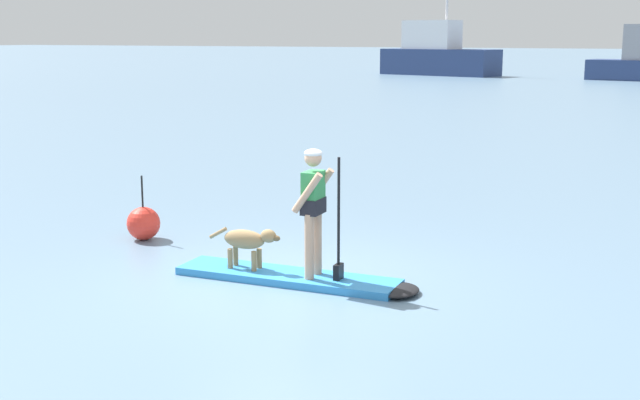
# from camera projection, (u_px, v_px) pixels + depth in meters

# --- Properties ---
(ground_plane) EXTENTS (400.00, 400.00, 0.00)m
(ground_plane) POSITION_uv_depth(u_px,v_px,m) (287.00, 280.00, 11.01)
(ground_plane) COLOR slate
(paddleboard) EXTENTS (3.31, 0.82, 0.10)m
(paddleboard) POSITION_uv_depth(u_px,v_px,m) (303.00, 279.00, 10.91)
(paddleboard) COLOR #338CD8
(paddleboard) RESTS_ON ground_plane
(person_paddler) EXTENTS (0.61, 0.49, 1.66)m
(person_paddler) POSITION_uv_depth(u_px,v_px,m) (314.00, 203.00, 10.65)
(person_paddler) COLOR tan
(person_paddler) RESTS_ON paddleboard
(dog) EXTENTS (1.06, 0.25, 0.56)m
(dog) POSITION_uv_depth(u_px,v_px,m) (248.00, 241.00, 11.13)
(dog) COLOR #997A51
(dog) RESTS_ON paddleboard
(moored_boat_port) EXTENTS (10.00, 5.31, 10.81)m
(moored_boat_port) POSITION_uv_depth(u_px,v_px,m) (438.00, 54.00, 67.05)
(moored_boat_port) COLOR navy
(moored_boat_port) RESTS_ON ground_plane
(marker_buoy) EXTENTS (0.52, 0.52, 1.02)m
(marker_buoy) POSITION_uv_depth(u_px,v_px,m) (144.00, 223.00, 13.15)
(marker_buoy) COLOR red
(marker_buoy) RESTS_ON ground_plane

